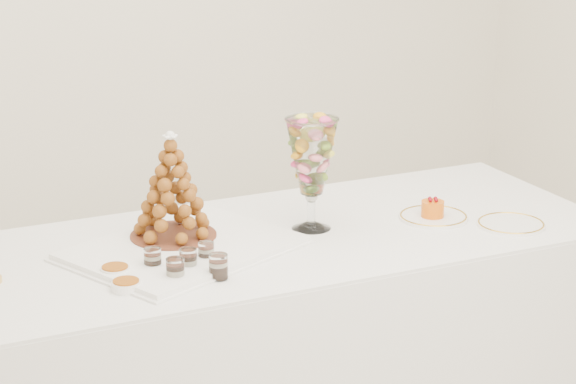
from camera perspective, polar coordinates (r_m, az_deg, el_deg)
buffet_table at (r=3.73m, az=-0.64°, el=-8.26°), size 2.22×1.00×0.83m
lace_tray at (r=3.45m, az=-5.37°, el=-2.85°), size 0.77×0.67×0.02m
macaron_vase at (r=3.57m, az=1.21°, el=1.74°), size 0.17×0.17×0.36m
cake_plate at (r=3.76m, az=7.39°, el=-1.27°), size 0.23×0.23×0.01m
spare_plate at (r=3.74m, az=11.26°, el=-1.62°), size 0.22×0.22×0.01m
verrine_a at (r=3.30m, az=-6.89°, el=-3.43°), size 0.06×0.06×0.07m
verrine_b at (r=3.29m, az=-5.09°, el=-3.47°), size 0.06×0.06×0.07m
verrine_c at (r=3.35m, az=-4.18°, el=-3.08°), size 0.06×0.06×0.06m
verrine_d at (r=3.21m, az=-5.74°, el=-3.98°), size 0.06×0.06×0.07m
verrine_e at (r=3.23m, az=-3.56°, el=-3.81°), size 0.06×0.06×0.07m
ramekin_back at (r=3.29m, az=-8.77°, el=-4.02°), size 0.09×0.09×0.03m
ramekin_front at (r=3.18m, az=-8.22°, el=-4.74°), size 0.08×0.08×0.03m
croquembouche at (r=3.48m, az=-5.92°, el=0.31°), size 0.27×0.27×0.34m
mousse_cake at (r=3.74m, az=7.36°, el=-0.84°), size 0.08×0.08×0.07m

